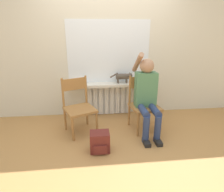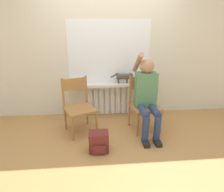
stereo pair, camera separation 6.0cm
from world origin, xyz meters
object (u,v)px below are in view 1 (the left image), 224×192
object	(u,v)px
person	(147,93)
cat	(124,76)
backpack	(100,142)
chair_right	(144,103)
chair_left	(79,106)

from	to	relation	value
person	cat	bearing A→B (deg)	111.02
person	backpack	bearing A→B (deg)	-147.51
chair_right	cat	bearing A→B (deg)	104.03
chair_left	cat	world-z (taller)	chair_left
chair_right	cat	world-z (taller)	chair_right
chair_right	cat	size ratio (longest dim) A/B	2.09
chair_left	backpack	xyz separation A→B (m)	(0.31, -0.61, -0.31)
chair_left	backpack	world-z (taller)	chair_left
person	cat	world-z (taller)	person
backpack	cat	bearing A→B (deg)	65.93
chair_right	person	world-z (taller)	person
backpack	chair_right	bearing A→B (deg)	38.18
chair_left	chair_right	xyz separation A→B (m)	(1.10, 0.00, 0.00)
chair_right	person	distance (m)	0.25
chair_left	person	world-z (taller)	person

